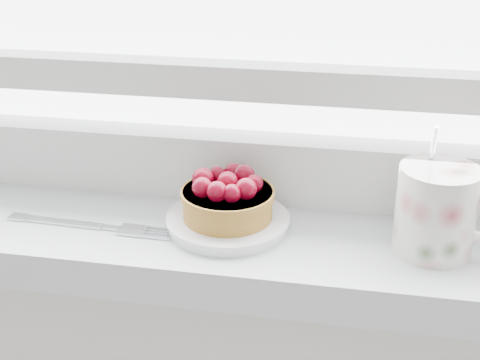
% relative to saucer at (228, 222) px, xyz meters
% --- Properties ---
extents(saucer, '(0.12, 0.12, 0.01)m').
position_rel_saucer_xyz_m(saucer, '(0.00, 0.00, 0.00)').
color(saucer, white).
rests_on(saucer, windowsill).
extents(raspberry_tart, '(0.09, 0.09, 0.05)m').
position_rel_saucer_xyz_m(raspberry_tart, '(-0.00, -0.00, 0.03)').
color(raspberry_tart, brown).
rests_on(raspberry_tart, saucer).
extents(floral_mug, '(0.11, 0.09, 0.12)m').
position_rel_saucer_xyz_m(floral_mug, '(0.20, -0.01, 0.04)').
color(floral_mug, silver).
rests_on(floral_mug, windowsill).
extents(fork, '(0.18, 0.02, 0.00)m').
position_rel_saucer_xyz_m(fork, '(-0.14, -0.02, -0.00)').
color(fork, silver).
rests_on(fork, windowsill).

